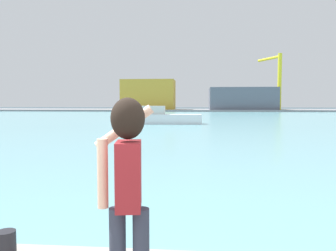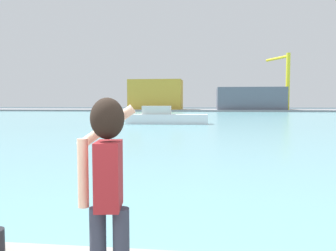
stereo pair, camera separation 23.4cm
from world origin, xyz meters
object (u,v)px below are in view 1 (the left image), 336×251
person_photographer (127,179)px  harbor_bollard (6,245)px  boat_moored (159,117)px  warehouse_right (242,99)px  port_crane (277,76)px  warehouse_left (149,95)px

person_photographer → harbor_bollard: 1.87m
person_photographer → harbor_bollard: bearing=57.6°
boat_moored → warehouse_right: 58.09m
port_crane → warehouse_left: bearing=175.9°
harbor_bollard → warehouse_left: bearing=97.4°
harbor_bollard → warehouse_right: bearing=81.1°
person_photographer → warehouse_left: (-12.94, 88.35, 2.83)m
boat_moored → port_crane: 59.13m
harbor_bollard → port_crane: size_ratio=0.02×
warehouse_right → port_crane: size_ratio=1.21×
person_photographer → boat_moored: bearing=-1.9°
warehouse_left → warehouse_right: bearing=0.4°
warehouse_right → harbor_bollard: bearing=-98.9°
warehouse_left → person_photographer: bearing=-81.7°
person_photographer → warehouse_right: warehouse_right is taller
warehouse_right → port_crane: (8.48, -2.59, 5.79)m
warehouse_left → port_crane: bearing=-4.1°
boat_moored → warehouse_right: (15.78, 55.85, 2.63)m
boat_moored → port_crane: (24.26, 53.26, 8.42)m
boat_moored → port_crane: port_crane is taller
boat_moored → warehouse_left: (-9.37, 55.68, 3.76)m
person_photographer → warehouse_right: size_ratio=0.10×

